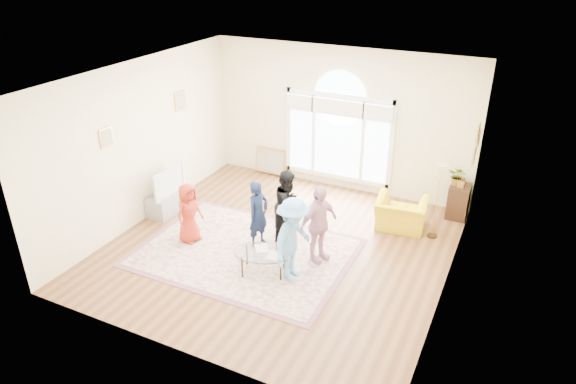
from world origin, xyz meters
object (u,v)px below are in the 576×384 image
at_px(area_rug, 245,252).
at_px(coffee_table, 263,253).
at_px(armchair, 401,214).
at_px(television, 167,180).
at_px(tv_console, 169,202).

height_order(area_rug, coffee_table, coffee_table).
height_order(area_rug, armchair, armchair).
distance_m(television, armchair, 4.81).
relative_size(area_rug, armchair, 3.73).
height_order(television, armchair, television).
bearing_deg(armchair, tv_console, 10.89).
height_order(tv_console, coffee_table, coffee_table).
relative_size(television, coffee_table, 0.86).
xyz_separation_m(area_rug, tv_console, (-2.27, 0.74, 0.20)).
bearing_deg(area_rug, coffee_table, -33.92).
bearing_deg(area_rug, tv_console, 161.99).
xyz_separation_m(tv_console, coffee_table, (2.88, -1.15, 0.19)).
xyz_separation_m(television, armchair, (4.58, 1.40, -0.40)).
bearing_deg(television, area_rug, -18.07).
bearing_deg(armchair, television, 10.92).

